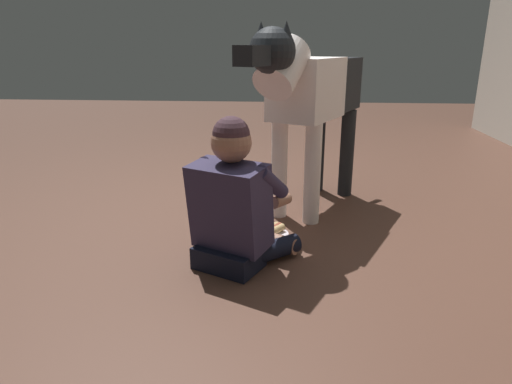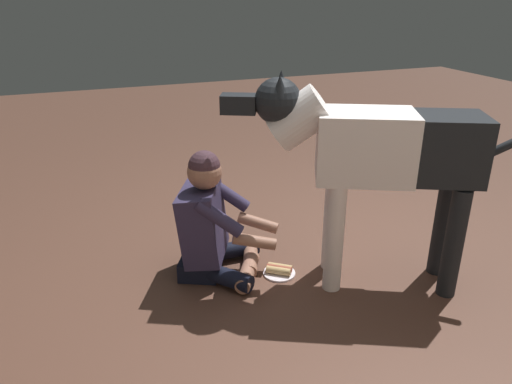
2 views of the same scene
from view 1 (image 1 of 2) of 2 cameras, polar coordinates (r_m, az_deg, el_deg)
The scene contains 4 objects.
ground_plane at distance 3.23m, azimuth -0.75°, elevation -2.80°, with size 13.06×13.06×0.00m, color brown.
person_sitting_on_floor at distance 2.42m, azimuth -2.62°, elevation -1.73°, with size 0.69×0.63×0.82m.
large_dog at distance 3.14m, azimuth 6.90°, elevation 12.16°, with size 1.53×0.84×1.28m.
hot_dog_on_plate at distance 2.88m, azimuth 2.08°, elevation -4.95°, with size 0.21×0.21×0.06m.
Camera 1 is at (3.00, 0.27, 1.16)m, focal length 31.61 mm.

